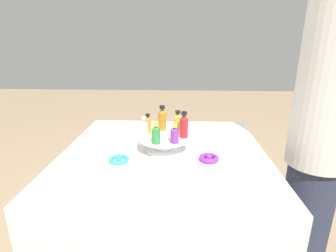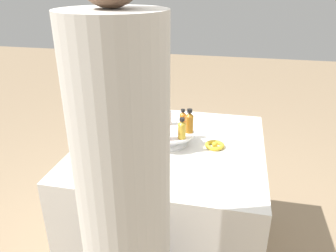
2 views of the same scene
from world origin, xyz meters
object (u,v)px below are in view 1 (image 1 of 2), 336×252
bottle_green (156,134)px  ribbon_bow_gold (164,132)px  bottle_red (184,126)px  person_figure (321,136)px  ribbon_bow_teal (119,159)px  ribbon_bow_purple (209,158)px  bottle_gold (178,122)px  display_stand (164,142)px  bottle_clear (144,129)px  bottle_amber (162,119)px  bottle_purple (175,134)px  bottle_orange (148,124)px

bottle_green → ribbon_bow_gold: size_ratio=0.93×
bottle_red → person_figure: size_ratio=0.08×
ribbon_bow_teal → ribbon_bow_purple: 0.42m
bottle_gold → ribbon_bow_gold: bottle_gold is taller
ribbon_bow_purple → display_stand: bearing=-116.2°
bottle_red → person_figure: 0.68m
bottle_gold → bottle_green: bearing=-30.5°
bottle_clear → bottle_green: bottle_clear is taller
bottle_gold → bottle_amber: bearing=-107.7°
bottle_purple → ribbon_bow_purple: bottle_purple is taller
bottle_clear → person_figure: 0.87m
display_stand → ribbon_bow_teal: 0.25m
ribbon_bow_gold → bottle_purple: bearing=12.5°
bottle_amber → ribbon_bow_purple: bottle_amber is taller
bottle_red → bottle_amber: size_ratio=0.98×
bottle_gold → bottle_orange: bottle_gold is taller
bottle_red → ribbon_bow_teal: 0.35m
display_stand → bottle_green: bottle_green is taller
display_stand → bottle_orange: bottle_orange is taller
bottle_gold → bottle_orange: bearing=-82.0°
ribbon_bow_purple → person_figure: (-0.11, 0.56, 0.08)m
bottle_amber → ribbon_bow_gold: bearing=-179.1°
bottle_clear → ribbon_bow_teal: bearing=-47.4°
display_stand → bottle_amber: size_ratio=1.94×
bottle_green → bottle_amber: bearing=175.2°
bottle_clear → ribbon_bow_teal: 0.19m
bottle_red → bottle_gold: size_ratio=1.14×
bottle_clear → bottle_orange: bearing=175.2°
bottle_green → bottle_red: bearing=123.8°
display_stand → bottle_purple: size_ratio=2.93×
display_stand → ribbon_bow_purple: size_ratio=2.77×
person_figure → bottle_purple: bearing=6.7°
display_stand → ribbon_bow_gold: size_ratio=2.44×
bottle_clear → ribbon_bow_teal: bottle_clear is taller
bottle_purple → bottle_gold: 0.16m
bottle_clear → person_figure: (-0.04, 0.87, -0.04)m
bottle_red → ribbon_bow_teal: (0.13, -0.30, -0.13)m
bottle_purple → person_figure: person_figure is taller
bottle_purple → bottle_amber: (-0.18, -0.07, 0.02)m
ribbon_bow_teal → bottle_orange: bearing=148.2°
bottle_purple → bottle_red: size_ratio=0.67×
bottle_clear → ribbon_bow_gold: bearing=164.4°
bottle_clear → bottle_orange: (-0.09, 0.01, -0.00)m
bottle_amber → ribbon_bow_purple: bearing=48.3°
person_figure → ribbon_bow_teal: bearing=7.8°
bottle_gold → bottle_clear: bearing=-56.2°
bottle_green → bottle_purple: bottle_green is taller
bottle_purple → bottle_red: 0.09m
display_stand → bottle_green: bearing=-17.7°
ribbon_bow_gold → person_figure: person_figure is taller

